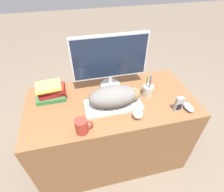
{
  "coord_description": "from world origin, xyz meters",
  "views": [
    {
      "loc": [
        -0.23,
        -0.66,
        1.65
      ],
      "look_at": [
        0.0,
        0.3,
        0.8
      ],
      "focal_mm": 28.0,
      "sensor_mm": 36.0,
      "label": 1
    }
  ],
  "objects_px": {
    "keyboard": "(114,105)",
    "coffee_mug": "(82,126)",
    "cat": "(116,96)",
    "pen_cup": "(148,90)",
    "phone": "(179,104)",
    "monitor": "(110,59)",
    "book_stack": "(51,92)",
    "computer_mouse": "(188,107)",
    "baseball": "(138,114)"
  },
  "relations": [
    {
      "from": "book_stack",
      "to": "keyboard",
      "type": "bearing_deg",
      "value": -24.27
    },
    {
      "from": "monitor",
      "to": "phone",
      "type": "bearing_deg",
      "value": -43.78
    },
    {
      "from": "keyboard",
      "to": "coffee_mug",
      "type": "height_order",
      "value": "coffee_mug"
    },
    {
      "from": "monitor",
      "to": "book_stack",
      "type": "relative_size",
      "value": 2.6
    },
    {
      "from": "cat",
      "to": "baseball",
      "type": "height_order",
      "value": "cat"
    },
    {
      "from": "keyboard",
      "to": "pen_cup",
      "type": "relative_size",
      "value": 2.16
    },
    {
      "from": "monitor",
      "to": "phone",
      "type": "relative_size",
      "value": 5.15
    },
    {
      "from": "baseball",
      "to": "phone",
      "type": "relative_size",
      "value": 0.62
    },
    {
      "from": "monitor",
      "to": "baseball",
      "type": "xyz_separation_m",
      "value": [
        0.1,
        -0.4,
        -0.22
      ]
    },
    {
      "from": "book_stack",
      "to": "phone",
      "type": "bearing_deg",
      "value": -21.26
    },
    {
      "from": "cat",
      "to": "baseball",
      "type": "distance_m",
      "value": 0.2
    },
    {
      "from": "coffee_mug",
      "to": "keyboard",
      "type": "bearing_deg",
      "value": 36.4
    },
    {
      "from": "computer_mouse",
      "to": "phone",
      "type": "distance_m",
      "value": 0.09
    },
    {
      "from": "keyboard",
      "to": "cat",
      "type": "relative_size",
      "value": 1.1
    },
    {
      "from": "keyboard",
      "to": "monitor",
      "type": "relative_size",
      "value": 0.71
    },
    {
      "from": "monitor",
      "to": "pen_cup",
      "type": "bearing_deg",
      "value": -35.05
    },
    {
      "from": "coffee_mug",
      "to": "baseball",
      "type": "xyz_separation_m",
      "value": [
        0.38,
        0.03,
        -0.02
      ]
    },
    {
      "from": "cat",
      "to": "phone",
      "type": "bearing_deg",
      "value": -18.66
    },
    {
      "from": "cat",
      "to": "book_stack",
      "type": "xyz_separation_m",
      "value": [
        -0.46,
        0.2,
        -0.03
      ]
    },
    {
      "from": "cat",
      "to": "computer_mouse",
      "type": "xyz_separation_m",
      "value": [
        0.51,
        -0.15,
        -0.08
      ]
    },
    {
      "from": "cat",
      "to": "pen_cup",
      "type": "xyz_separation_m",
      "value": [
        0.28,
        0.06,
        -0.05
      ]
    },
    {
      "from": "keyboard",
      "to": "coffee_mug",
      "type": "bearing_deg",
      "value": -143.6
    },
    {
      "from": "keyboard",
      "to": "book_stack",
      "type": "bearing_deg",
      "value": 155.73
    },
    {
      "from": "cat",
      "to": "coffee_mug",
      "type": "distance_m",
      "value": 0.32
    },
    {
      "from": "keyboard",
      "to": "coffee_mug",
      "type": "xyz_separation_m",
      "value": [
        -0.25,
        -0.18,
        0.04
      ]
    },
    {
      "from": "coffee_mug",
      "to": "book_stack",
      "type": "relative_size",
      "value": 0.51
    },
    {
      "from": "cat",
      "to": "computer_mouse",
      "type": "height_order",
      "value": "cat"
    },
    {
      "from": "computer_mouse",
      "to": "book_stack",
      "type": "relative_size",
      "value": 0.47
    },
    {
      "from": "computer_mouse",
      "to": "coffee_mug",
      "type": "bearing_deg",
      "value": -177.71
    },
    {
      "from": "keyboard",
      "to": "computer_mouse",
      "type": "distance_m",
      "value": 0.55
    },
    {
      "from": "keyboard",
      "to": "book_stack",
      "type": "relative_size",
      "value": 1.85
    },
    {
      "from": "cat",
      "to": "baseball",
      "type": "xyz_separation_m",
      "value": [
        0.12,
        -0.15,
        -0.06
      ]
    },
    {
      "from": "pen_cup",
      "to": "baseball",
      "type": "relative_size",
      "value": 2.73
    },
    {
      "from": "computer_mouse",
      "to": "baseball",
      "type": "height_order",
      "value": "baseball"
    },
    {
      "from": "phone",
      "to": "baseball",
      "type": "bearing_deg",
      "value": -178.57
    },
    {
      "from": "pen_cup",
      "to": "baseball",
      "type": "distance_m",
      "value": 0.27
    },
    {
      "from": "keyboard",
      "to": "baseball",
      "type": "bearing_deg",
      "value": -48.55
    },
    {
      "from": "keyboard",
      "to": "phone",
      "type": "height_order",
      "value": "phone"
    },
    {
      "from": "coffee_mug",
      "to": "book_stack",
      "type": "distance_m",
      "value": 0.43
    },
    {
      "from": "monitor",
      "to": "computer_mouse",
      "type": "bearing_deg",
      "value": -39.15
    },
    {
      "from": "phone",
      "to": "book_stack",
      "type": "xyz_separation_m",
      "value": [
        -0.89,
        0.35,
        0.01
      ]
    },
    {
      "from": "keyboard",
      "to": "computer_mouse",
      "type": "relative_size",
      "value": 3.9
    },
    {
      "from": "keyboard",
      "to": "book_stack",
      "type": "xyz_separation_m",
      "value": [
        -0.45,
        0.2,
        0.05
      ]
    },
    {
      "from": "cat",
      "to": "pen_cup",
      "type": "relative_size",
      "value": 1.96
    },
    {
      "from": "baseball",
      "to": "book_stack",
      "type": "relative_size",
      "value": 0.31
    },
    {
      "from": "keyboard",
      "to": "cat",
      "type": "xyz_separation_m",
      "value": [
        0.01,
        0.0,
        0.08
      ]
    },
    {
      "from": "coffee_mug",
      "to": "cat",
      "type": "bearing_deg",
      "value": 34.9
    },
    {
      "from": "pen_cup",
      "to": "phone",
      "type": "bearing_deg",
      "value": -54.82
    },
    {
      "from": "cat",
      "to": "book_stack",
      "type": "height_order",
      "value": "cat"
    },
    {
      "from": "keyboard",
      "to": "cat",
      "type": "distance_m",
      "value": 0.09
    }
  ]
}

